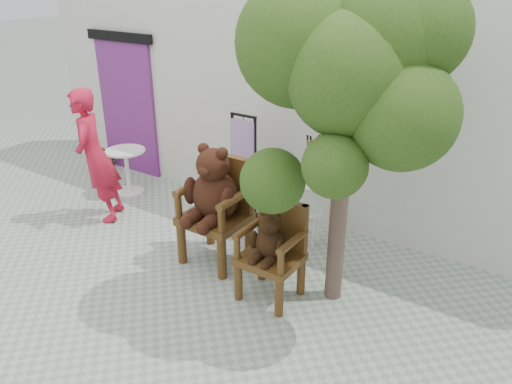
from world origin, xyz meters
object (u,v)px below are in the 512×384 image
chair_big (215,196)px  display_stand (244,181)px  stool_bucket (311,198)px  chair_small (273,244)px  tree (357,62)px  cafe_table (127,166)px  person (95,157)px

chair_big → display_stand: display_stand is taller
display_stand → stool_bucket: (1.07, -0.08, 0.06)m
chair_small → stool_bucket: (-0.19, 1.19, 0.02)m
chair_small → display_stand: size_ratio=0.70×
chair_small → tree: size_ratio=0.32×
chair_small → cafe_table: bearing=162.7°
cafe_table → tree: 4.51m
person → cafe_table: bearing=168.0°
tree → person: bearing=-178.9°
tree → display_stand: bearing=152.6°
chair_big → tree: size_ratio=0.44×
chair_big → person: bearing=-179.1°
display_stand → tree: size_ratio=0.45×
stool_bucket → tree: bearing=-47.3°
display_stand → tree: tree is taller
chair_big → cafe_table: (-2.36, 0.78, -0.40)m
chair_big → chair_small: bearing=-14.6°
display_stand → cafe_table: bearing=-173.0°
chair_big → cafe_table: 2.52m
chair_small → display_stand: (-1.25, 1.27, -0.04)m
display_stand → stool_bucket: size_ratio=1.04×
chair_big → chair_small: size_ratio=1.38×
chair_big → display_stand: bearing=107.3°
chair_small → cafe_table: size_ratio=1.50×
chair_small → cafe_table: 3.45m
chair_small → stool_bucket: bearing=99.0°
display_stand → stool_bucket: 1.07m
chair_big → tree: 2.30m
cafe_table → tree: tree is taller
person → cafe_table: 1.00m
chair_big → person: person is taller
chair_big → person: 2.02m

